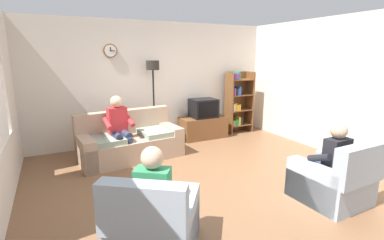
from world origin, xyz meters
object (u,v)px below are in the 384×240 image
Objects in this scene: person_in_left_armchair at (156,192)px; person_in_right_armchair at (330,158)px; tv_stand at (203,127)px; floor_lamp at (153,79)px; couch at (130,142)px; person_on_couch at (119,125)px; armchair_near_bookshelf at (333,182)px; armchair_near_window at (154,225)px; tv at (204,108)px; bookshelf at (237,102)px.

person_in_left_armchair is 2.45m from person_in_right_armchair.
floor_lamp is at bearing 175.25° from tv_stand.
couch is 1.07× the size of floor_lamp.
armchair_near_bookshelf is at bearing -51.28° from person_on_couch.
tv_stand is 2.30m from person_on_couch.
armchair_near_window is 2.52m from person_in_right_armchair.
couch is 3.48m from person_in_right_armchair.
armchair_near_window is (-0.47, -2.78, -0.02)m from couch.
armchair_near_window is (-2.40, -3.36, -0.44)m from tv.
couch reaches higher than tv_stand.
bookshelf is 1.33× the size of armchair_near_window.
person_on_couch is at bearing -161.67° from tv_stand.
bookshelf is (1.04, 0.10, 0.05)m from tv.
person_on_couch is at bearing 128.72° from armchair_near_bookshelf.
tv_stand is (1.93, 0.60, -0.06)m from couch.
armchair_near_window is 2.50m from armchair_near_bookshelf.
tv is 2.25m from person_on_couch.
person_in_right_armchair is (2.45, -0.11, 0.00)m from person_in_left_armchair.
couch is at bearing 125.75° from person_in_right_armchair.
bookshelf is 1.26× the size of person_on_couch.
couch is 0.45m from person_on_couch.
tv_stand is 0.98× the size of person_in_right_armchair.
person_on_couch reaches higher than armchair_near_bookshelf.
armchair_near_window is 1.31× the size of armchair_near_bookshelf.
person_in_right_armchair is at bearing -88.41° from tv_stand.
person_on_couch is (-3.19, -0.78, -0.08)m from bookshelf.
couch is at bearing 124.94° from armchair_near_bookshelf.
person_in_left_armchair reaches higher than armchair_near_bookshelf.
person_in_left_armchair reaches higher than armchair_near_window.
person_in_right_armchair is (0.10, -3.39, -0.13)m from tv.
person_on_couch reaches higher than person_in_right_armchair.
bookshelf is at bearing 13.79° from person_on_couch.
couch is at bearing 27.30° from person_on_couch.
tv_stand is at bearing 91.59° from armchair_near_bookshelf.
floor_lamp is 1.49× the size of person_on_couch.
person_on_couch is at bearing -162.26° from tv.
tv_stand is 0.98× the size of person_in_left_armchair.
person_on_couch is at bearing -139.65° from floor_lamp.
person_in_left_armchair reaches higher than tv_stand.
tv_stand is 1.22× the size of armchair_near_bookshelf.
person_on_couch is (0.26, 2.67, 0.41)m from armchair_near_window.
floor_lamp reaches higher than couch.
person_in_left_armchair is (-2.35, -3.31, 0.35)m from tv_stand.
couch is 1.53m from floor_lamp.
person_on_couch is (-0.95, -0.81, -0.75)m from floor_lamp.
person_in_right_armchair reaches higher than tv.
person_in_left_armchair is (-2.35, -3.28, -0.13)m from tv.
bookshelf is 3.28m from person_on_couch.
tv is 0.54× the size of person_in_right_armchair.
bookshelf is at bearing 5.28° from tv.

